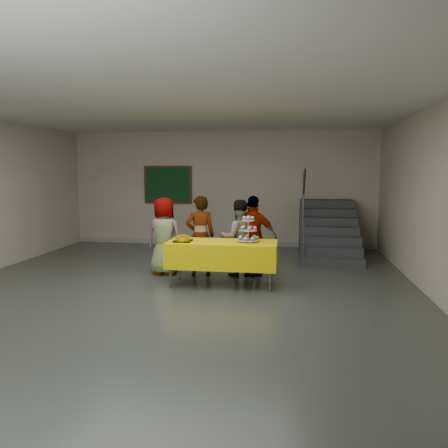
% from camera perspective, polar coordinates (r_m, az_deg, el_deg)
% --- Properties ---
extents(room_shell, '(10.00, 10.04, 3.02)m').
position_cam_1_polar(room_shell, '(6.62, -7.34, 8.20)').
color(room_shell, '#4C514C').
rests_on(room_shell, ground).
extents(bake_table, '(1.88, 0.78, 0.77)m').
position_cam_1_polar(bake_table, '(7.55, -0.23, -3.91)').
color(bake_table, '#595960').
rests_on(bake_table, ground).
extents(cupcake_stand, '(0.38, 0.38, 0.44)m').
position_cam_1_polar(cupcake_stand, '(7.47, 3.18, -1.03)').
color(cupcake_stand, silver).
rests_on(cupcake_stand, bake_table).
extents(bear_cake, '(0.32, 0.36, 0.12)m').
position_cam_1_polar(bear_cake, '(7.54, -5.39, -1.85)').
color(bear_cake, black).
rests_on(bear_cake, bake_table).
extents(schoolchild_a, '(0.80, 0.59, 1.48)m').
position_cam_1_polar(schoolchild_a, '(8.41, -7.81, -1.57)').
color(schoolchild_a, slate).
rests_on(schoolchild_a, ground).
extents(schoolchild_b, '(0.64, 0.52, 1.52)m').
position_cam_1_polar(schoolchild_b, '(8.23, -3.13, -1.55)').
color(schoolchild_b, slate).
rests_on(schoolchild_b, ground).
extents(schoolchild_c, '(0.83, 0.72, 1.45)m').
position_cam_1_polar(schoolchild_c, '(8.20, 1.92, -1.85)').
color(schoolchild_c, slate).
rests_on(schoolchild_c, ground).
extents(schoolchild_d, '(0.94, 0.53, 1.52)m').
position_cam_1_polar(schoolchild_d, '(8.18, 3.88, -1.62)').
color(schoolchild_d, slate).
rests_on(schoolchild_d, ground).
extents(staircase, '(1.30, 2.40, 2.04)m').
position_cam_1_polar(staircase, '(10.62, 13.36, -1.27)').
color(staircase, '#424447').
rests_on(staircase, ground).
extents(noticeboard, '(1.30, 0.05, 1.00)m').
position_cam_1_polar(noticeboard, '(11.77, -7.35, 5.10)').
color(noticeboard, '#472B16').
rests_on(noticeboard, ground).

